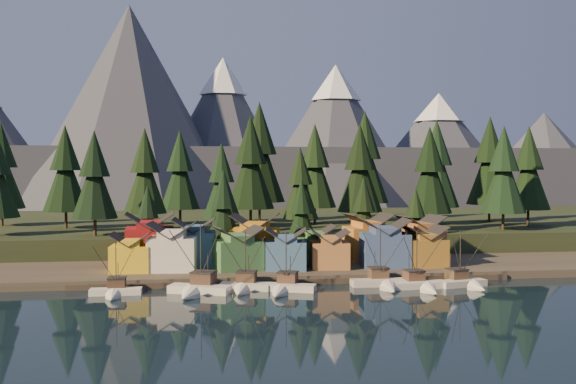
{
  "coord_description": "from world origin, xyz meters",
  "views": [
    {
      "loc": [
        -18.11,
        -98.06,
        20.66
      ],
      "look_at": [
        0.55,
        30.0,
        16.14
      ],
      "focal_mm": 40.0,
      "sensor_mm": 36.0,
      "label": 1
    }
  ],
  "objects": [
    {
      "name": "boat_0",
      "position": [
        -31.14,
        9.26,
        1.86
      ],
      "size": [
        8.59,
        9.36,
        9.86
      ],
      "rotation": [
        0.0,
        0.0,
        -0.01
      ],
      "color": "silver",
      "rests_on": "ground"
    },
    {
      "name": "tree_hill_5",
      "position": [
        -12.0,
        50.0,
        17.46
      ],
      "size": [
        9.0,
        9.0,
        20.98
      ],
      "color": "#332319",
      "rests_on": "hillside"
    },
    {
      "name": "tree_hill_3",
      "position": [
        -30.0,
        60.0,
        19.56
      ],
      "size": [
        10.65,
        10.65,
        24.81
      ],
      "color": "#332319",
      "rests_on": "hillside"
    },
    {
      "name": "house_back_2",
      "position": [
        -5.95,
        32.09,
        6.77
      ],
      "size": [
        11.08,
        10.49,
        10.03
      ],
      "rotation": [
        0.0,
        0.0,
        -0.22
      ],
      "color": "orange",
      "rests_on": "shore_strip"
    },
    {
      "name": "tree_hill_17",
      "position": [
        68.0,
        58.0,
        20.26
      ],
      "size": [
        11.2,
        11.2,
        26.08
      ],
      "color": "#332319",
      "rests_on": "hillside"
    },
    {
      "name": "tree_hill_7",
      "position": [
        6.0,
        48.0,
        16.94
      ],
      "size": [
        8.6,
        8.6,
        20.03
      ],
      "color": "#332319",
      "rests_on": "hillside"
    },
    {
      "name": "tree_hill_2",
      "position": [
        -40.0,
        48.0,
        18.79
      ],
      "size": [
        10.04,
        10.04,
        23.4
      ],
      "color": "#332319",
      "rests_on": "hillside"
    },
    {
      "name": "tree_shore_4",
      "position": [
        31.0,
        40.0,
        9.74
      ],
      "size": [
        6.48,
        6.48,
        15.09
      ],
      "color": "#332319",
      "rests_on": "shore_strip"
    },
    {
      "name": "tree_hill_13",
      "position": [
        56.0,
        48.0,
        19.88
      ],
      "size": [
        10.9,
        10.9,
        25.38
      ],
      "color": "#332319",
      "rests_on": "hillside"
    },
    {
      "name": "tree_shore_0",
      "position": [
        -28.0,
        40.0,
        10.2
      ],
      "size": [
        6.84,
        6.84,
        15.93
      ],
      "color": "#332319",
      "rests_on": "shore_strip"
    },
    {
      "name": "house_front_5",
      "position": [
        18.92,
        23.65,
        6.46
      ],
      "size": [
        9.71,
        8.97,
        9.44
      ],
      "rotation": [
        0.0,
        0.0,
        -0.09
      ],
      "color": "#354E7F",
      "rests_on": "shore_strip"
    },
    {
      "name": "house_front_3",
      "position": [
        -0.77,
        23.38,
        5.61
      ],
      "size": [
        8.73,
        8.43,
        7.83
      ],
      "rotation": [
        0.0,
        0.0,
        -0.16
      ],
      "color": "#395E86",
      "rests_on": "shore_strip"
    },
    {
      "name": "boat_4",
      "position": [
        14.64,
        10.38,
        2.05
      ],
      "size": [
        11.06,
        12.04,
        11.45
      ],
      "rotation": [
        0.0,
        0.0,
        -0.01
      ],
      "color": "beige",
      "rests_on": "ground"
    },
    {
      "name": "house_front_6",
      "position": [
        26.71,
        23.22,
        5.69
      ],
      "size": [
        8.24,
        7.82,
        7.98
      ],
      "rotation": [
        0.0,
        0.0,
        0.04
      ],
      "color": "#A07229",
      "rests_on": "shore_strip"
    },
    {
      "name": "tree_shore_2",
      "position": [
        5.0,
        40.0,
        10.83
      ],
      "size": [
        7.33,
        7.33,
        17.08
      ],
      "color": "#332319",
      "rests_on": "shore_strip"
    },
    {
      "name": "tree_shore_3",
      "position": [
        19.0,
        40.0,
        11.16
      ],
      "size": [
        7.59,
        7.59,
        17.68
      ],
      "color": "#332319",
      "rests_on": "shore_strip"
    },
    {
      "name": "boat_2",
      "position": [
        -9.9,
        10.4,
        2.26
      ],
      "size": [
        9.27,
        9.85,
        11.31
      ],
      "rotation": [
        0.0,
        0.0,
        -0.26
      ],
      "color": "silver",
      "rests_on": "ground"
    },
    {
      "name": "tree_shore_1",
      "position": [
        -12.0,
        40.0,
        12.06
      ],
      "size": [
        8.3,
        8.3,
        19.33
      ],
      "color": "#332319",
      "rests_on": "shore_strip"
    },
    {
      "name": "dock",
      "position": [
        0.0,
        16.5,
        0.5
      ],
      "size": [
        80.0,
        4.0,
        1.0
      ],
      "primitive_type": "cube",
      "color": "#41372E",
      "rests_on": "ground"
    },
    {
      "name": "house_back_5",
      "position": [
        28.77,
        30.94,
        6.48
      ],
      "size": [
        9.18,
        9.27,
        9.48
      ],
      "rotation": [
        0.0,
        0.0,
        0.09
      ],
      "color": "brown",
      "rests_on": "shore_strip"
    },
    {
      "name": "house_front_0",
      "position": [
        -30.05,
        24.68,
        5.32
      ],
      "size": [
        7.57,
        7.19,
        7.26
      ],
      "rotation": [
        0.0,
        0.0,
        -0.05
      ],
      "color": "yellow",
      "rests_on": "shore_strip"
    },
    {
      "name": "boat_6",
      "position": [
        28.92,
        8.2,
        2.13
      ],
      "size": [
        9.43,
        9.94,
        10.97
      ],
      "rotation": [
        0.0,
        0.0,
        0.23
      ],
      "color": "beige",
      "rests_on": "ground"
    },
    {
      "name": "house_back_3",
      "position": [
        6.31,
        30.55,
        5.58
      ],
      "size": [
        7.94,
        7.14,
        7.76
      ],
      "rotation": [
        0.0,
        0.0,
        -0.05
      ],
      "color": "#447D43",
      "rests_on": "shore_strip"
    },
    {
      "name": "boat_5",
      "position": [
        20.46,
        7.38,
        1.99
      ],
      "size": [
        10.5,
        11.3,
        10.98
      ],
      "rotation": [
        0.0,
        0.0,
        0.09
      ],
      "color": "silver",
      "rests_on": "ground"
    },
    {
      "name": "tree_hill_8",
      "position": [
        14.0,
        72.0,
        20.82
      ],
      "size": [
        11.64,
        11.64,
        27.11
      ],
      "color": "#332319",
      "rests_on": "hillside"
    },
    {
      "name": "house_front_2",
      "position": [
        -10.04,
        24.48,
        5.84
      ],
      "size": [
        9.92,
        9.97,
        8.26
      ],
      "rotation": [
        0.0,
        0.0,
        0.19
      ],
      "color": "#3D723F",
      "rests_on": "shore_strip"
    },
    {
      "name": "tree_hill_4",
      "position": [
        -22.0,
        75.0,
        19.84
      ],
      "size": [
        10.87,
        10.87,
        25.33
      ],
      "color": "#332319",
      "rests_on": "hillside"
    },
    {
      "name": "house_front_1",
      "position": [
        -22.34,
        25.11,
        6.29
      ],
      "size": [
        9.56,
        9.24,
        9.12
      ],
      "rotation": [
        0.0,
        0.0,
        -0.09
      ],
      "color": "silver",
      "rests_on": "shore_strip"
    },
    {
      "name": "house_back_1",
      "position": [
        -18.3,
        31.13,
        6.42
      ],
      "size": [
        8.82,
        8.92,
        9.36
      ],
      "rotation": [
        0.0,
        0.0,
        -0.06
      ],
      "color": "#3C678E",
      "rests_on": "shore_strip"
    },
    {
      "name": "tree_hill_10",
      "position": [
        30.0,
        80.0,
        23.25
      ],
      "size": [
        13.55,
        13.55,
        31.55
      ],
      "color": "#332319",
      "rests_on": "hillside"
    },
    {
      "name": "tree_hill_12",
      "position": [
        46.0,
        66.0,
        21.4
      ],
      "size": [
        12.09,
        12.09,
        28.16
      ],
      "color": "#332319",
      "rests_on": "hillside"
    },
    {
      "name": "shore_strip",
      "position": [
        0.0,
        40.0,
        0.75
      ],
      "size": [
        400.0,
        50.0,
        1.5
      ],
      "primitive_type": "cube",
      "color": "#383129",
      "rests_on": "ground"
    },
    {
      "name": "tree_hill_9",
      "position": [
        22.0,
        55.0,
        20.19
      ],
      "size": [
        11.15,
        11.15,
        25.96
      ],
      "color": "#332319",
      "rests_on": "hillside"
    },
    {
      "name": "tree_hill_14",
      "position": [
        64.0,
        72.0,
        22.22
      ],
      "size": [
        12.73,
        12.73,
        29.66
      ],
      "color": "#332319",
      "rests_on": "hillside"
    },
    {
      "name": "tree_hill_16",
      "position": [
        -68.0,
        78.0,
        20.84
      ],
      "size": [
        11.65,
        11.65,
        27.14
      ],
      "color": "#332319",
      "rests_on": "hillside"
    },
    {
      "name": "ground",
      "position": [
        0.0,
        0.0,
        0.0
      ],
      "size": [
        500.0,
        500.0,
        0.0
      ],
      "primitive_type": "plane",
      "color": "black",
      "rests_on": "ground"
    },
    {
      "name": "tree_hill_1",
      "position": [
        -50.0,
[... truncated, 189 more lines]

